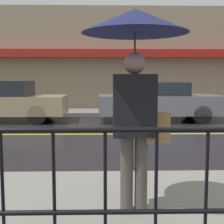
% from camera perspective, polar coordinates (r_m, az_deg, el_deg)
% --- Properties ---
extents(ground_plane, '(80.00, 80.00, 0.00)m').
position_cam_1_polar(ground_plane, '(8.66, 10.11, -3.96)').
color(ground_plane, black).
extents(sidewalk_far, '(28.00, 1.99, 0.15)m').
position_cam_1_polar(sidewalk_far, '(13.40, 5.99, -0.01)').
color(sidewalk_far, gray).
rests_on(sidewalk_far, ground_plane).
extents(lane_marking, '(25.20, 0.12, 0.01)m').
position_cam_1_polar(lane_marking, '(8.66, 10.11, -3.93)').
color(lane_marking, gold).
rests_on(lane_marking, ground_plane).
extents(building_storefront, '(28.00, 0.85, 4.73)m').
position_cam_1_polar(building_storefront, '(14.45, 5.52, 9.61)').
color(building_storefront, gray).
rests_on(building_storefront, ground_plane).
extents(pedestrian, '(1.05, 1.05, 2.04)m').
position_cam_1_polar(pedestrian, '(3.12, 4.29, 10.97)').
color(pedestrian, '#4C4742').
rests_on(pedestrian, sidewalk_near).
extents(car_tan, '(4.43, 1.80, 1.42)m').
position_cam_1_polar(car_tan, '(11.57, -19.66, 1.94)').
color(car_tan, tan).
rests_on(car_tan, ground_plane).
extents(car_grey, '(4.23, 1.78, 1.37)m').
position_cam_1_polar(car_grey, '(11.15, 8.38, 1.99)').
color(car_grey, slate).
rests_on(car_grey, ground_plane).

